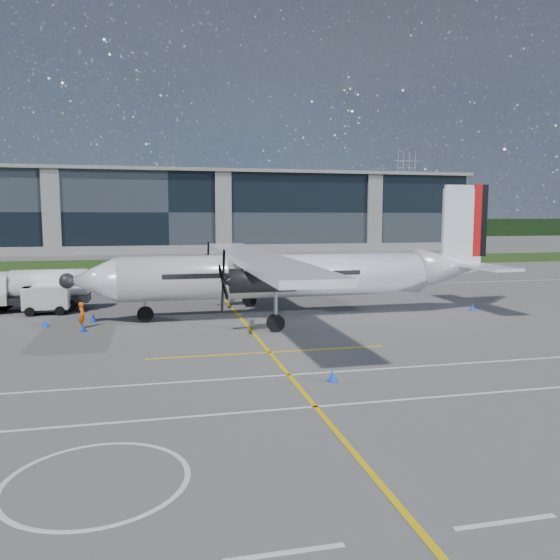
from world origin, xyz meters
TOP-DOWN VIEW (x-y plane):
  - ground at (0.00, 40.00)m, footprint 400.00×400.00m
  - grass_strip at (0.00, 48.00)m, footprint 400.00×18.00m
  - terminal_building at (0.00, 80.00)m, footprint 120.00×20.00m
  - tree_line at (0.00, 140.00)m, footprint 400.00×6.00m
  - pylon_east at (85.00, 150.00)m, footprint 9.00×4.60m
  - yellow_taxiway_centerline at (3.00, 10.00)m, footprint 0.20×70.00m
  - white_lane_line at (0.00, -14.00)m, footprint 90.00×0.15m
  - turboprop_aircraft at (6.49, 3.36)m, footprint 28.92×29.99m
  - fuel_tanker_truck at (-11.54, 9.61)m, footprint 7.88×2.56m
  - baggage_tug at (-9.86, 8.08)m, footprint 3.18×1.91m
  - ground_crew_person at (-6.86, 2.46)m, footprint 0.63×0.80m
  - safety_cone_nose_port at (-6.67, 1.29)m, footprint 0.36×0.36m
  - safety_cone_fwd at (-9.11, 3.33)m, footprint 0.36×0.36m
  - safety_cone_portwing at (4.53, -11.27)m, footprint 0.36×0.36m
  - safety_cone_nose_stbd at (-6.41, 4.33)m, footprint 0.36×0.36m
  - safety_cone_tail at (19.70, 2.67)m, footprint 0.36×0.36m
  - safety_cone_stbdwing at (3.09, 17.70)m, footprint 0.36×0.36m

SIDE VIEW (x-z plane):
  - ground at x=0.00m, z-range 0.00..0.00m
  - yellow_taxiway_centerline at x=3.00m, z-range 0.00..0.01m
  - white_lane_line at x=0.00m, z-range 0.00..0.01m
  - grass_strip at x=0.00m, z-range 0.00..0.04m
  - safety_cone_nose_port at x=-6.67m, z-range 0.00..0.50m
  - safety_cone_fwd at x=-9.11m, z-range 0.00..0.50m
  - safety_cone_portwing at x=4.53m, z-range 0.00..0.50m
  - safety_cone_nose_stbd at x=-6.41m, z-range 0.00..0.50m
  - safety_cone_tail at x=19.70m, z-range 0.00..0.50m
  - safety_cone_stbdwing at x=3.09m, z-range 0.00..0.50m
  - ground_crew_person at x=-6.86m, z-range 0.00..1.80m
  - baggage_tug at x=-9.86m, z-range 0.00..1.91m
  - fuel_tanker_truck at x=-11.54m, z-range 0.00..2.96m
  - tree_line at x=0.00m, z-range 0.00..6.00m
  - turboprop_aircraft at x=6.49m, z-range 0.00..9.00m
  - terminal_building at x=0.00m, z-range 0.00..15.00m
  - pylon_east at x=85.00m, z-range 0.00..30.00m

